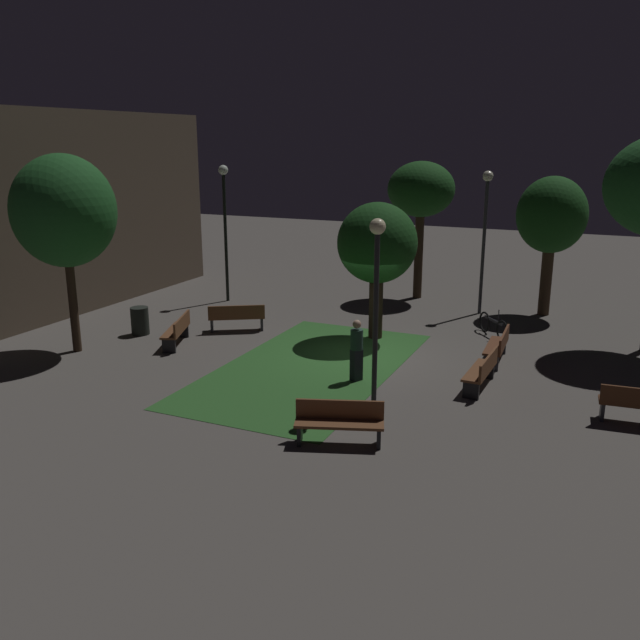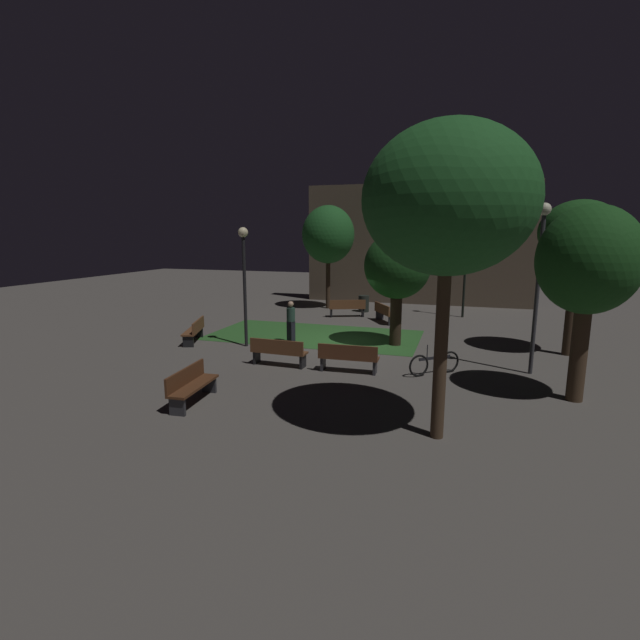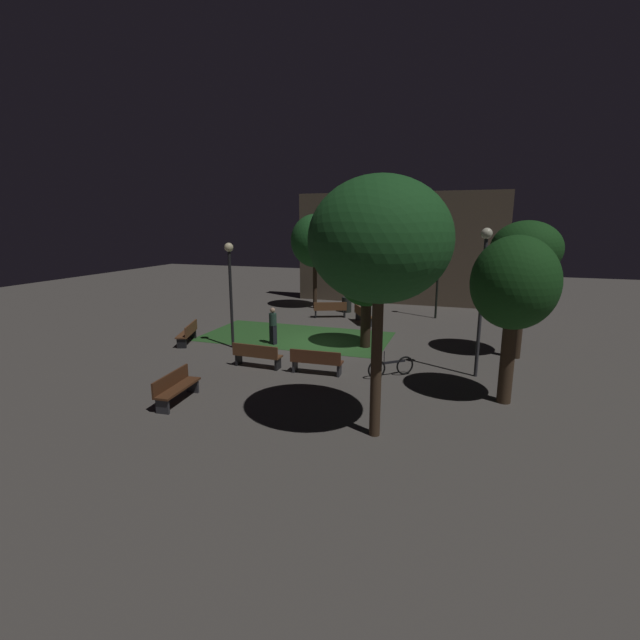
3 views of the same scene
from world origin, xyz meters
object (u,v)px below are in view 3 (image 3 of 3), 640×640
object	(u,v)px
bench_back_row	(257,355)
bench_by_lamp	(176,387)
tree_tall_center	(526,251)
bench_corner	(316,361)
bench_near_trees	(330,309)
bench_path_side	(362,314)
lamp_post_plaza_west	(230,277)
bench_front_left	(188,332)
tree_lawn_side	(380,241)
lamp_post_path_center	(439,256)
tree_right_canopy	(514,285)
bicycle	(391,367)
tree_near_wall	(315,241)
lamp_post_near_wall	(483,279)
pedestrian	(273,325)
trash_bin	(347,305)
tree_back_left	(367,278)

from	to	relation	value
bench_back_row	bench_by_lamp	world-z (taller)	same
tree_tall_center	bench_by_lamp	bearing A→B (deg)	-141.18
bench_back_row	bench_corner	xyz separation A→B (m)	(2.26, 0.00, 0.00)
bench_near_trees	bench_path_side	world-z (taller)	same
bench_near_trees	lamp_post_plaza_west	world-z (taller)	lamp_post_plaza_west
bench_front_left	tree_tall_center	xyz separation A→B (m)	(13.28, 2.23, 3.63)
lamp_post_plaza_west	bench_near_trees	bearing A→B (deg)	73.30
bench_near_trees	lamp_post_plaza_west	size ratio (longest dim) A/B	0.43
bench_corner	tree_lawn_side	distance (m)	6.32
bench_front_left	bench_near_trees	size ratio (longest dim) A/B	1.00
lamp_post_path_center	tree_right_canopy	bearing A→B (deg)	-76.23
tree_right_canopy	bicycle	bearing A→B (deg)	162.13
tree_near_wall	bench_by_lamp	bearing A→B (deg)	-86.39
lamp_post_near_wall	pedestrian	world-z (taller)	lamp_post_near_wall
bench_path_side	tree_tall_center	bearing A→B (deg)	-29.45
tree_near_wall	trash_bin	size ratio (longest dim) A/B	6.42
lamp_post_plaza_west	lamp_post_near_wall	world-z (taller)	lamp_post_near_wall
lamp_post_near_wall	tree_lawn_side	bearing A→B (deg)	-114.43
lamp_post_path_center	tree_back_left	bearing A→B (deg)	-109.15
bicycle	bench_corner	bearing A→B (deg)	-166.79
trash_bin	lamp_post_plaza_west	bearing A→B (deg)	-106.24
tree_back_left	lamp_post_plaza_west	bearing A→B (deg)	-160.70
bench_path_side	pedestrian	size ratio (longest dim) A/B	1.11
lamp_post_near_wall	lamp_post_path_center	distance (m)	9.41
trash_bin	tree_back_left	bearing A→B (deg)	-68.73
bench_by_lamp	lamp_post_path_center	size ratio (longest dim) A/B	0.36
bench_near_trees	pedestrian	bearing A→B (deg)	-96.59
tree_back_left	lamp_post_path_center	distance (m)	7.25
bench_corner	bench_path_side	size ratio (longest dim) A/B	1.02
tree_back_left	pedestrian	distance (m)	4.45
bench_back_row	trash_bin	distance (m)	10.84
tree_tall_center	tree_near_wall	bearing A→B (deg)	146.37
bench_by_lamp	tree_lawn_side	distance (m)	7.26
bench_near_trees	tree_back_left	distance (m)	6.51
bench_path_side	tree_right_canopy	size ratio (longest dim) A/B	0.37
bench_corner	lamp_post_path_center	size ratio (longest dim) A/B	0.36
tree_near_wall	tree_lawn_side	distance (m)	16.63
bench_near_trees	bench_by_lamp	world-z (taller)	same
tree_back_left	lamp_post_plaza_west	size ratio (longest dim) A/B	0.97
bicycle	pedestrian	xyz separation A→B (m)	(-5.49, 2.47, 0.51)
tree_right_canopy	bench_back_row	bearing A→B (deg)	176.22
bench_path_side	tree_tall_center	xyz separation A→B (m)	(7.01, -3.96, 3.63)
bench_back_row	tree_tall_center	world-z (taller)	tree_tall_center
tree_back_left	bicycle	size ratio (longest dim) A/B	3.02
bench_front_left	bench_back_row	bearing A→B (deg)	-25.33
bench_front_left	trash_bin	distance (m)	9.98
bench_front_left	tree_lawn_side	distance (m)	11.81
bench_corner	tree_near_wall	world-z (taller)	tree_near_wall
bench_back_row	tree_back_left	xyz separation A→B (m)	(3.10, 3.91, 2.44)
lamp_post_plaza_west	pedestrian	world-z (taller)	lamp_post_plaza_west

